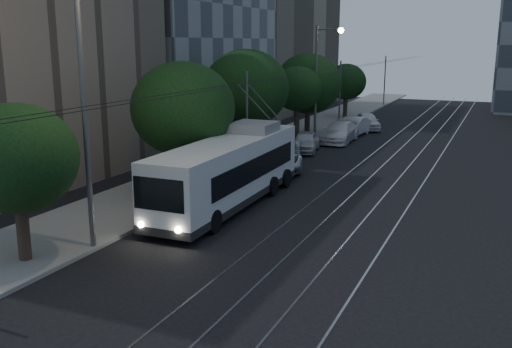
{
  "coord_description": "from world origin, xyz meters",
  "views": [
    {
      "loc": [
        8.57,
        -20.14,
        7.63
      ],
      "look_at": [
        -1.02,
        1.61,
        2.11
      ],
      "focal_mm": 40.0,
      "sensor_mm": 36.0,
      "label": 1
    }
  ],
  "objects_px": {
    "car_white_b": "(339,132)",
    "car_white_d": "(367,121)",
    "pickup_silver": "(276,153)",
    "streetlamp_far": "(321,71)",
    "streetlamp_near": "(91,66)",
    "car_white_c": "(353,127)",
    "car_white_a": "(305,142)",
    "trolleybus": "(230,171)"
  },
  "relations": [
    {
      "from": "trolleybus",
      "to": "car_white_d",
      "type": "bearing_deg",
      "value": 88.06
    },
    {
      "from": "streetlamp_near",
      "to": "car_white_b",
      "type": "bearing_deg",
      "value": 86.63
    },
    {
      "from": "car_white_b",
      "to": "car_white_c",
      "type": "distance_m",
      "value": 3.5
    },
    {
      "from": "car_white_c",
      "to": "streetlamp_near",
      "type": "xyz_separation_m",
      "value": [
        -1.76,
        -30.18,
        6.05
      ]
    },
    {
      "from": "car_white_c",
      "to": "streetlamp_far",
      "type": "relative_size",
      "value": 0.52
    },
    {
      "from": "car_white_c",
      "to": "streetlamp_far",
      "type": "xyz_separation_m",
      "value": [
        -1.79,
        -3.47,
        4.67
      ]
    },
    {
      "from": "car_white_a",
      "to": "car_white_c",
      "type": "xyz_separation_m",
      "value": [
        1.29,
        8.35,
        0.03
      ]
    },
    {
      "from": "car_white_b",
      "to": "streetlamp_far",
      "type": "distance_m",
      "value": 4.91
    },
    {
      "from": "car_white_a",
      "to": "car_white_b",
      "type": "bearing_deg",
      "value": 66.28
    },
    {
      "from": "car_white_a",
      "to": "streetlamp_near",
      "type": "relative_size",
      "value": 0.37
    },
    {
      "from": "pickup_silver",
      "to": "car_white_d",
      "type": "relative_size",
      "value": 1.5
    },
    {
      "from": "streetlamp_far",
      "to": "pickup_silver",
      "type": "bearing_deg",
      "value": -86.92
    },
    {
      "from": "car_white_b",
      "to": "car_white_d",
      "type": "relative_size",
      "value": 1.22
    },
    {
      "from": "car_white_b",
      "to": "car_white_c",
      "type": "bearing_deg",
      "value": 86.29
    },
    {
      "from": "car_white_c",
      "to": "car_white_b",
      "type": "bearing_deg",
      "value": -86.57
    },
    {
      "from": "trolleybus",
      "to": "pickup_silver",
      "type": "relative_size",
      "value": 1.84
    },
    {
      "from": "car_white_b",
      "to": "streetlamp_near",
      "type": "relative_size",
      "value": 0.47
    },
    {
      "from": "streetlamp_near",
      "to": "car_white_d",
      "type": "bearing_deg",
      "value": 86.52
    },
    {
      "from": "car_white_b",
      "to": "streetlamp_far",
      "type": "bearing_deg",
      "value": 178.73
    },
    {
      "from": "trolleybus",
      "to": "streetlamp_far",
      "type": "relative_size",
      "value": 1.38
    },
    {
      "from": "car_white_c",
      "to": "streetlamp_far",
      "type": "distance_m",
      "value": 6.09
    },
    {
      "from": "streetlamp_far",
      "to": "car_white_b",
      "type": "bearing_deg",
      "value": -0.59
    },
    {
      "from": "car_white_b",
      "to": "car_white_d",
      "type": "distance_m",
      "value": 7.33
    },
    {
      "from": "trolleybus",
      "to": "streetlamp_near",
      "type": "distance_m",
      "value": 9.2
    },
    {
      "from": "trolleybus",
      "to": "car_white_d",
      "type": "distance_m",
      "value": 26.56
    },
    {
      "from": "trolleybus",
      "to": "car_white_c",
      "type": "height_order",
      "value": "trolleybus"
    },
    {
      "from": "car_white_b",
      "to": "streetlamp_near",
      "type": "distance_m",
      "value": 27.4
    },
    {
      "from": "pickup_silver",
      "to": "car_white_a",
      "type": "height_order",
      "value": "pickup_silver"
    },
    {
      "from": "streetlamp_far",
      "to": "car_white_c",
      "type": "bearing_deg",
      "value": 62.74
    },
    {
      "from": "car_white_a",
      "to": "car_white_c",
      "type": "relative_size",
      "value": 0.93
    },
    {
      "from": "trolleybus",
      "to": "pickup_silver",
      "type": "bearing_deg",
      "value": 96.17
    },
    {
      "from": "pickup_silver",
      "to": "streetlamp_far",
      "type": "xyz_separation_m",
      "value": [
        -0.57,
        10.67,
        4.5
      ]
    },
    {
      "from": "car_white_a",
      "to": "car_white_d",
      "type": "bearing_deg",
      "value": 71.57
    },
    {
      "from": "pickup_silver",
      "to": "car_white_a",
      "type": "bearing_deg",
      "value": 69.74
    },
    {
      "from": "pickup_silver",
      "to": "streetlamp_near",
      "type": "relative_size",
      "value": 0.58
    },
    {
      "from": "car_white_d",
      "to": "streetlamp_far",
      "type": "height_order",
      "value": "streetlamp_far"
    },
    {
      "from": "pickup_silver",
      "to": "streetlamp_far",
      "type": "height_order",
      "value": "streetlamp_far"
    },
    {
      "from": "pickup_silver",
      "to": "car_white_b",
      "type": "distance_m",
      "value": 10.7
    },
    {
      "from": "trolleybus",
      "to": "streetlamp_far",
      "type": "distance_m",
      "value": 19.67
    },
    {
      "from": "pickup_silver",
      "to": "streetlamp_far",
      "type": "relative_size",
      "value": 0.75
    },
    {
      "from": "streetlamp_far",
      "to": "trolleybus",
      "type": "bearing_deg",
      "value": -85.12
    },
    {
      "from": "car_white_b",
      "to": "car_white_d",
      "type": "height_order",
      "value": "car_white_b"
    }
  ]
}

